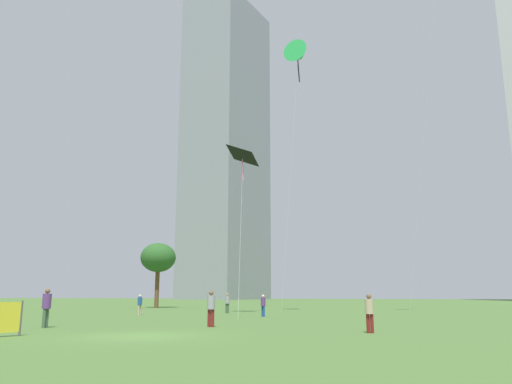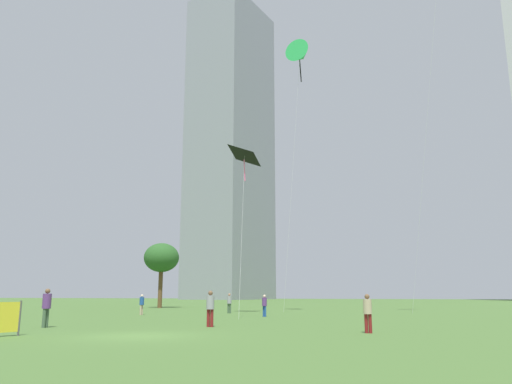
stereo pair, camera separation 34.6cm
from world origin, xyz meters
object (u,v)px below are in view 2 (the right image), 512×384
object	(u,v)px
person_standing_4	(142,303)
kite_flying_1	(245,156)
person_standing_6	(210,306)
kite_flying_3	(300,55)
person_standing_5	(368,310)
park_tree_0	(161,258)
person_standing_1	(229,302)
person_standing_0	(47,305)
distant_highrise_1	(231,147)
person_standing_3	(264,304)

from	to	relation	value
person_standing_4	kite_flying_1	xyz separation A→B (m)	(7.14, 3.69, 12.22)
person_standing_6	kite_flying_3	world-z (taller)	kite_flying_3
person_standing_5	kite_flying_1	world-z (taller)	kite_flying_1
kite_flying_1	kite_flying_3	world-z (taller)	kite_flying_3
park_tree_0	person_standing_6	bearing A→B (deg)	-57.95
person_standing_1	person_standing_6	distance (m)	17.16
person_standing_0	kite_flying_3	bearing A→B (deg)	-21.39
distant_highrise_1	person_standing_3	bearing A→B (deg)	-55.26
kite_flying_1	kite_flying_3	xyz separation A→B (m)	(4.41, 2.83, 10.16)
person_standing_1	person_standing_4	bearing A→B (deg)	-152.81
person_standing_1	park_tree_0	xyz separation A→B (m)	(-13.15, 12.58, 4.76)
kite_flying_3	distant_highrise_1	bearing A→B (deg)	113.62
person_standing_6	kite_flying_1	xyz separation A→B (m)	(-3.27, 15.13, 12.10)
kite_flying_3	person_standing_0	bearing A→B (deg)	-112.44
person_standing_1	kite_flying_1	bearing A→B (deg)	-52.07
kite_flying_1	park_tree_0	size ratio (longest dim) A/B	1.85
person_standing_4	distant_highrise_1	size ratio (longest dim) A/B	0.02
kite_flying_3	park_tree_0	xyz separation A→B (m)	(-19.29, 11.04, -17.58)
person_standing_6	park_tree_0	bearing A→B (deg)	-68.76
person_standing_0	distant_highrise_1	bearing A→B (deg)	16.95
person_standing_3	person_standing_4	size ratio (longest dim) A/B	0.99
park_tree_0	distant_highrise_1	world-z (taller)	distant_highrise_1
person_standing_1	distant_highrise_1	bearing A→B (deg)	94.73
person_standing_4	kite_flying_1	bearing A→B (deg)	-48.43
person_standing_0	park_tree_0	size ratio (longest dim) A/B	0.25
person_standing_3	person_standing_4	bearing A→B (deg)	-152.49
kite_flying_1	person_standing_5	bearing A→B (deg)	-56.66
person_standing_5	kite_flying_1	size ratio (longest dim) A/B	0.12
person_standing_3	person_standing_0	bearing A→B (deg)	-88.13
person_standing_4	person_standing_5	distance (m)	22.44
person_standing_1	distant_highrise_1	size ratio (longest dim) A/B	0.02
person_standing_1	kite_flying_3	xyz separation A→B (m)	(6.14, 1.54, 22.34)
person_standing_6	kite_flying_1	distance (m)	19.65
person_standing_5	kite_flying_3	distance (m)	30.49
kite_flying_1	person_standing_1	bearing A→B (deg)	143.35
person_standing_4	person_standing_6	xyz separation A→B (m)	(10.41, -11.44, 0.12)
person_standing_3	person_standing_6	distance (m)	11.35
person_standing_3	person_standing_5	xyz separation A→B (m)	(8.26, -13.03, 0.03)
person_standing_3	person_standing_5	distance (m)	15.42
person_standing_3	person_standing_5	world-z (taller)	person_standing_5
person_standing_1	person_standing_4	size ratio (longest dim) A/B	1.05
distant_highrise_1	person_standing_6	bearing A→B (deg)	-57.03
kite_flying_3	person_standing_1	bearing A→B (deg)	-165.91
person_standing_4	kite_flying_3	world-z (taller)	kite_flying_3
person_standing_1	person_standing_5	world-z (taller)	person_standing_1
person_standing_1	distant_highrise_1	world-z (taller)	distant_highrise_1
park_tree_0	distant_highrise_1	size ratio (longest dim) A/B	0.08
person_standing_1	person_standing_6	size ratio (longest dim) A/B	0.93
person_standing_5	kite_flying_1	xyz separation A→B (m)	(-11.06, 16.81, 12.19)
person_standing_0	person_standing_3	xyz separation A→B (m)	(6.97, 14.15, -0.18)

